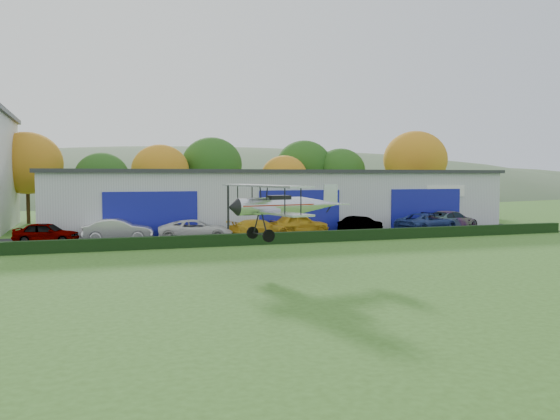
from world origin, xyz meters
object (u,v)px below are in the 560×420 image
object	(u,v)px
car_3	(259,229)
car_6	(427,223)
biplane	(280,204)
car_4	(299,224)
hangar	(277,199)
car_1	(118,230)
car_2	(196,230)
car_0	(46,233)
car_5	(361,224)
car_7	(451,220)

from	to	relation	value
car_3	car_6	distance (m)	14.59
biplane	car_4	bearing A→B (deg)	55.17
hangar	car_4	distance (m)	6.73
car_1	biplane	bearing A→B (deg)	-146.32
car_3	biplane	distance (m)	14.81
car_4	car_6	size ratio (longest dim) A/B	0.85
car_3	biplane	size ratio (longest dim) A/B	0.66
car_2	car_3	distance (m)	4.87
car_2	biplane	distance (m)	14.52
car_0	car_2	bearing A→B (deg)	-80.03
car_0	car_1	world-z (taller)	car_1
car_3	car_4	size ratio (longest dim) A/B	1.00
hangar	car_5	xyz separation A→B (m)	(4.94, -7.20, -1.92)
car_7	car_0	bearing A→B (deg)	73.66
car_7	biplane	size ratio (longest dim) A/B	0.76
car_7	car_3	bearing A→B (deg)	77.70
car_2	car_6	world-z (taller)	car_6
car_2	car_7	size ratio (longest dim) A/B	0.96
hangar	car_7	world-z (taller)	hangar
car_5	biplane	bearing A→B (deg)	117.21
car_5	biplane	world-z (taller)	biplane
hangar	car_1	bearing A→B (deg)	-154.07
car_5	car_6	bearing A→B (deg)	-127.16
car_3	car_4	distance (m)	4.22
car_7	biplane	bearing A→B (deg)	109.92
car_5	car_4	bearing A→B (deg)	58.45
car_4	car_5	size ratio (longest dim) A/B	1.16
biplane	car_2	bearing A→B (deg)	85.94
car_2	biplane	world-z (taller)	biplane
hangar	car_4	bearing A→B (deg)	-92.31
biplane	car_0	bearing A→B (deg)	116.65
biplane	car_5	bearing A→B (deg)	40.21
car_2	car_5	distance (m)	13.99
car_2	biplane	bearing A→B (deg)	-162.26
hangar	car_7	distance (m)	15.69
biplane	car_3	bearing A→B (deg)	66.55
car_1	biplane	xyz separation A→B (m)	(7.08, -15.32, 2.51)
car_1	car_7	world-z (taller)	car_7
car_0	car_6	world-z (taller)	car_6
car_6	car_7	distance (m)	3.80
car_4	car_7	distance (m)	14.20
car_6	car_7	xyz separation A→B (m)	(3.49, 1.51, 0.02)
car_3	car_7	world-z (taller)	car_7
car_3	car_6	bearing A→B (deg)	-108.47
car_4	biplane	size ratio (longest dim) A/B	0.66
car_0	car_3	bearing A→B (deg)	-77.40
car_0	biplane	bearing A→B (deg)	-124.77
car_1	car_6	bearing A→B (deg)	-84.55
car_3	car_0	bearing A→B (deg)	67.78
car_5	car_7	bearing A→B (deg)	-112.44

